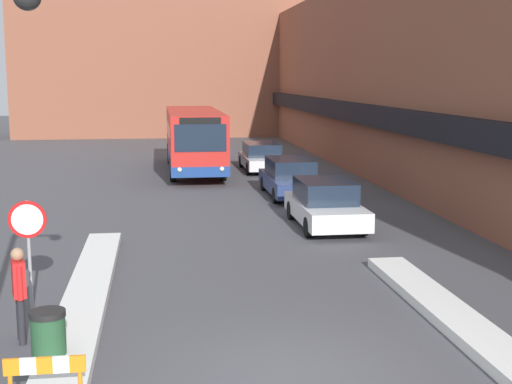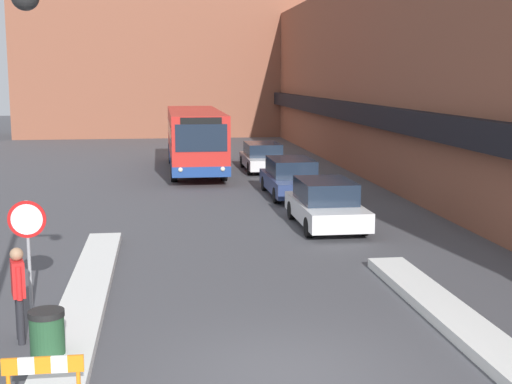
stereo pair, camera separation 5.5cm
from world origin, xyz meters
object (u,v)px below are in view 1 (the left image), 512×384
city_bus (194,138)px  construction_barricade (45,376)px  stop_sign (28,231)px  parked_car_middle (290,178)px  pedestrian (19,286)px  parked_car_front (325,204)px  parked_car_back (262,157)px  trash_bin (49,338)px

city_bus → construction_barricade: (-3.41, -26.14, -1.02)m
construction_barricade → stop_sign: bearing=101.7°
parked_car_middle → pedestrian: size_ratio=2.79×
pedestrian → parked_car_front: bearing=124.3°
parked_car_front → parked_car_back: bearing=90.0°
parked_car_middle → pedestrian: pedestrian is taller
parked_car_front → parked_car_middle: 5.97m
parked_car_front → trash_bin: bearing=-124.8°
parked_car_back → construction_barricade: parked_car_back is taller
trash_bin → construction_barricade: trash_bin is taller
city_bus → pedestrian: 23.39m
city_bus → parked_car_back: city_bus is taller
stop_sign → pedestrian: bearing=-86.2°
city_bus → pedestrian: city_bus is taller
parked_car_front → stop_sign: (-7.85, -7.21, 0.91)m
parked_car_middle → trash_bin: bearing=-113.7°
trash_bin → parked_car_back: bearing=73.6°
parked_car_back → pedestrian: pedestrian is taller
parked_car_back → parked_car_front: bearing=-90.0°
parked_car_middle → construction_barricade: parked_car_middle is taller
trash_bin → pedestrian: bearing=118.8°
parked_car_front → parked_car_middle: size_ratio=0.92×
trash_bin → parked_car_middle: bearing=66.3°
stop_sign → trash_bin: stop_sign is taller
parked_car_front → city_bus: bearing=103.7°
city_bus → construction_barricade: bearing=-97.4°
city_bus → parked_car_back: 3.56m
parked_car_front → stop_sign: stop_sign is taller
city_bus → pedestrian: bearing=-100.6°
parked_car_middle → parked_car_back: parked_car_middle is taller
trash_bin → construction_barricade: size_ratio=0.86×
construction_barricade → parked_car_front: bearing=60.7°
parked_car_front → parked_car_middle: bearing=90.0°
parked_car_middle → construction_barricade: (-6.83, -18.12, -0.07)m
trash_bin → city_bus: bearing=81.4°
city_bus → parked_car_front: 14.43m
city_bus → construction_barricade: size_ratio=10.22×
parked_car_middle → parked_car_back: 7.85m
parked_car_front → stop_sign: size_ratio=1.96×
pedestrian → construction_barricade: 3.30m
parked_car_back → pedestrian: bearing=-108.7°
parked_car_front → stop_sign: 10.70m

